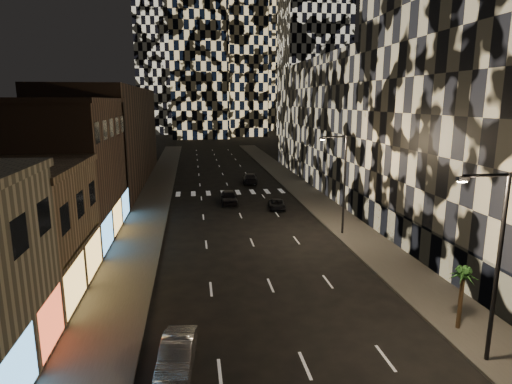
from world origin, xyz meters
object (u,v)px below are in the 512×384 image
object	(u,v)px
car_silver_parked	(177,354)
palm_tree	(463,278)
car_dark_oncoming	(250,178)
streetlight_near	(494,256)
streetlight_far	(342,178)
car_dark_midlane	(229,197)
car_dark_rightlane	(277,205)

from	to	relation	value
car_silver_parked	palm_tree	size ratio (longest dim) A/B	1.22
car_dark_oncoming	streetlight_near	bearing A→B (deg)	102.21
streetlight_near	palm_tree	bearing A→B (deg)	77.30
streetlight_near	streetlight_far	world-z (taller)	same
car_dark_midlane	car_dark_rightlane	bearing A→B (deg)	-32.66
streetlight_far	palm_tree	xyz separation A→B (m)	(0.65, -17.14, -2.32)
streetlight_far	car_dark_rightlane	world-z (taller)	streetlight_far
streetlight_far	streetlight_near	bearing A→B (deg)	-90.00
car_dark_rightlane	palm_tree	xyz separation A→B (m)	(4.57, -27.33, 2.49)
streetlight_far	car_dark_midlane	bearing A→B (deg)	123.84
streetlight_near	car_dark_midlane	distance (m)	35.13
car_silver_parked	car_dark_rightlane	xyz separation A→B (m)	(10.35, 28.49, -0.16)
car_dark_midlane	palm_tree	bearing A→B (deg)	-71.70
car_dark_rightlane	car_silver_parked	bearing A→B (deg)	-103.32
streetlight_far	car_dark_oncoming	distance (m)	27.08
streetlight_far	car_dark_rightlane	size ratio (longest dim) A/B	2.31
streetlight_far	car_dark_rightlane	xyz separation A→B (m)	(-3.92, 10.19, -4.81)
streetlight_near	car_silver_parked	xyz separation A→B (m)	(-14.27, 1.71, -4.65)
car_dark_oncoming	palm_tree	xyz separation A→B (m)	(5.50, -43.38, 2.28)
car_silver_parked	streetlight_near	bearing A→B (deg)	-0.59
car_silver_parked	car_dark_midlane	distance (m)	32.32
car_silver_parked	palm_tree	world-z (taller)	palm_tree
car_dark_midlane	streetlight_far	bearing A→B (deg)	-55.49
car_silver_parked	car_dark_midlane	world-z (taller)	car_dark_midlane
streetlight_far	car_dark_oncoming	xyz separation A→B (m)	(-4.85, 26.25, -4.60)
streetlight_far	car_dark_midlane	distance (m)	17.02
streetlight_near	car_dark_midlane	bearing A→B (deg)	105.19
streetlight_far	palm_tree	world-z (taller)	streetlight_far
streetlight_near	palm_tree	size ratio (longest dim) A/B	2.58
streetlight_far	car_silver_parked	xyz separation A→B (m)	(-14.27, -18.29, -4.65)
streetlight_near	streetlight_far	bearing A→B (deg)	90.00
streetlight_near	car_dark_rightlane	xyz separation A→B (m)	(-3.92, 30.19, -4.81)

